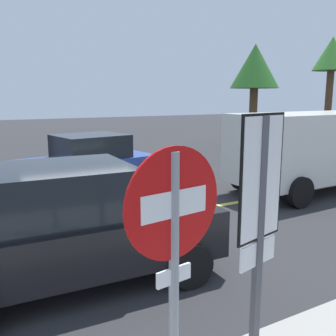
{
  "coord_description": "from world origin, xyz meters",
  "views": [
    {
      "loc": [
        -2.34,
        -7.21,
        2.64
      ],
      "look_at": [
        1.35,
        -0.63,
        1.21
      ],
      "focal_mm": 40.46,
      "sensor_mm": 36.0,
      "label": 1
    }
  ],
  "objects": [
    {
      "name": "car_blue_near_curb",
      "position": [
        0.8,
        3.09,
        0.8
      ],
      "size": [
        4.09,
        2.54,
        1.59
      ],
      "color": "#2D479E",
      "rests_on": "ground_plane"
    },
    {
      "name": "tree_right_verge",
      "position": [
        14.93,
        6.28,
        4.6
      ],
      "size": [
        1.91,
        1.91,
        5.67
      ],
      "color": "#513823",
      "rests_on": "ground_plane"
    },
    {
      "name": "stop_sign",
      "position": [
        -1.15,
        -5.17,
        1.6
      ],
      "size": [
        0.75,
        0.13,
        2.34
      ],
      "color": "gray",
      "rests_on": "ground_plane"
    },
    {
      "name": "car_black_approaching",
      "position": [
        -1.05,
        -2.07,
        0.85
      ],
      "size": [
        4.17,
        2.21,
        1.71
      ],
      "color": "black",
      "rests_on": "ground_plane"
    },
    {
      "name": "lane_marking_centre",
      "position": [
        3.0,
        0.0,
        0.01
      ],
      "size": [
        28.0,
        0.16,
        0.01
      ],
      "primitive_type": "cube",
      "color": "#E0D14C"
    },
    {
      "name": "ground_plane",
      "position": [
        0.0,
        0.0,
        0.0
      ],
      "size": [
        80.0,
        80.0,
        0.0
      ],
      "primitive_type": "plane",
      "color": "#2D2D30"
    },
    {
      "name": "tree_centre_verge",
      "position": [
        10.25,
        6.84,
        3.96
      ],
      "size": [
        2.3,
        2.3,
        5.08
      ],
      "color": "#513823",
      "rests_on": "ground_plane"
    },
    {
      "name": "white_van",
      "position": [
        6.46,
        -0.01,
        1.27
      ],
      "size": [
        5.25,
        2.37,
        2.2
      ],
      "color": "silver",
      "rests_on": "ground_plane"
    },
    {
      "name": "speed_limit_sign",
      "position": [
        -0.32,
        -5.08,
        1.76
      ],
      "size": [
        0.53,
        0.14,
        2.52
      ],
      "color": "#4C4C51",
      "rests_on": "ground_plane"
    }
  ]
}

